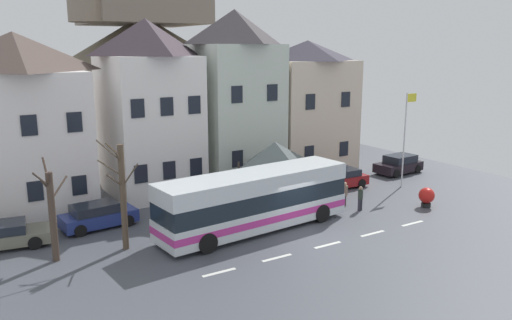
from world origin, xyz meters
name	(u,v)px	position (x,y,z in m)	size (l,w,h in m)	color
ground_plane	(310,237)	(0.00, 0.00, -0.03)	(40.00, 60.00, 0.07)	#484B54
townhouse_00	(21,124)	(-11.66, 12.30, 5.18)	(6.88, 6.66, 10.36)	white
townhouse_01	(149,108)	(-4.00, 12.16, 5.64)	(5.38, 6.38, 11.29)	white
townhouse_02	(235,98)	(2.15, 11.64, 6.01)	(5.43, 5.35, 12.02)	silver
townhouse_03	(306,107)	(8.35, 11.57, 5.00)	(6.53, 5.20, 10.01)	beige
hilltop_castle	(144,72)	(3.37, 33.69, 6.87)	(43.44, 43.44, 22.00)	#655B4A
transit_bus	(255,201)	(-1.91, 2.32, 1.58)	(11.12, 3.55, 3.13)	silver
bus_shelter	(275,153)	(1.84, 6.11, 3.07)	(3.60, 3.60, 3.79)	#473D33
parked_car_00	(339,179)	(7.39, 6.41, 0.63)	(4.04, 2.00, 1.28)	maroon
parked_car_01	(0,236)	(-13.73, 6.67, 0.61)	(4.71, 2.50, 1.21)	slate
parked_car_02	(98,216)	(-8.94, 7.04, 0.66)	(4.04, 2.13, 1.34)	navy
parked_car_03	(399,164)	(14.02, 7.19, 0.69)	(3.92, 2.12, 1.41)	black
pedestrian_00	(345,193)	(4.87, 2.97, 0.81)	(0.35, 0.35, 1.52)	#38332D
pedestrian_01	(360,198)	(5.10, 1.84, 0.79)	(0.34, 0.29, 1.49)	#2D2D38
pedestrian_02	(334,188)	(5.13, 4.24, 0.83)	(0.32, 0.31, 1.60)	#38332D
public_bench	(255,188)	(1.44, 7.83, 0.47)	(1.64, 0.48, 0.87)	brown
flagpole	(406,133)	(11.34, 4.31, 3.81)	(0.95, 0.10, 6.52)	silver
harbour_buoy	(427,196)	(9.01, 0.26, 0.68)	(0.96, 0.96, 1.21)	black
bare_tree_00	(123,195)	(-8.62, 3.32, 2.70)	(1.65, 1.62, 5.42)	brown
bare_tree_01	(52,213)	(-11.74, 3.62, 2.24)	(1.74, 1.84, 4.67)	#47382D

